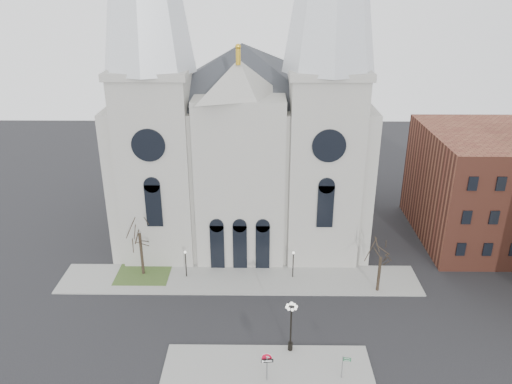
{
  "coord_description": "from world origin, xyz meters",
  "views": [
    {
      "loc": [
        2.37,
        -36.61,
        30.92
      ],
      "look_at": [
        1.89,
        8.0,
        12.01
      ],
      "focal_mm": 35.0,
      "sensor_mm": 36.0,
      "label": 1
    }
  ],
  "objects_px": {
    "stop_sign": "(267,360)",
    "street_name_sign": "(343,365)",
    "globe_lamp": "(291,320)",
    "one_way_sign": "(267,365)"
  },
  "relations": [
    {
      "from": "street_name_sign",
      "to": "globe_lamp",
      "type": "bearing_deg",
      "value": 150.33
    },
    {
      "from": "stop_sign",
      "to": "one_way_sign",
      "type": "distance_m",
      "value": 0.39
    },
    {
      "from": "stop_sign",
      "to": "street_name_sign",
      "type": "height_order",
      "value": "stop_sign"
    },
    {
      "from": "stop_sign",
      "to": "globe_lamp",
      "type": "distance_m",
      "value": 4.37
    },
    {
      "from": "stop_sign",
      "to": "one_way_sign",
      "type": "relative_size",
      "value": 1.14
    },
    {
      "from": "globe_lamp",
      "to": "stop_sign",
      "type": "bearing_deg",
      "value": -121.35
    },
    {
      "from": "globe_lamp",
      "to": "one_way_sign",
      "type": "bearing_deg",
      "value": -119.58
    },
    {
      "from": "globe_lamp",
      "to": "one_way_sign",
      "type": "height_order",
      "value": "globe_lamp"
    },
    {
      "from": "one_way_sign",
      "to": "street_name_sign",
      "type": "xyz_separation_m",
      "value": [
        6.35,
        0.36,
        -0.24
      ]
    },
    {
      "from": "one_way_sign",
      "to": "street_name_sign",
      "type": "distance_m",
      "value": 6.37
    }
  ]
}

